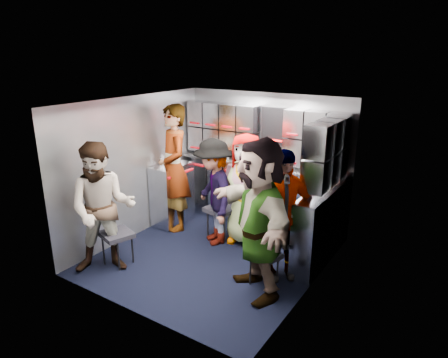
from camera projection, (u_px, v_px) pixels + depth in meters
The scene contains 29 objects.
floor at pixel (214, 256), 5.52m from camera, with size 3.00×3.00×0.00m, color black.
wall_back at pixel (266, 159), 6.40m from camera, with size 2.80×0.04×2.10m, color gray.
wall_left at pixel (136, 167), 5.93m from camera, with size 0.04×3.00×2.10m, color gray.
wall_right at pixel (316, 205), 4.48m from camera, with size 0.04×3.00×2.10m, color gray.
ceiling at pixel (212, 103), 4.88m from camera, with size 2.80×3.00×0.02m, color silver.
cart_bank_back at pixel (259, 195), 6.40m from camera, with size 2.68×0.38×0.99m, color #A1A5B2.
cart_bank_left at pixel (172, 194), 6.44m from camera, with size 0.38×0.76×0.99m, color #A1A5B2.
counter at pixel (260, 164), 6.24m from camera, with size 2.68×0.42×0.03m, color #B9BCC1.
locker_bank_back at pixel (262, 133), 6.14m from camera, with size 2.68×0.28×0.82m, color #A1A5B2.
locker_bank_right at pixel (327, 153), 4.98m from camera, with size 0.28×1.00×0.82m, color #A1A5B2.
right_cabinet at pixel (318, 228), 5.20m from camera, with size 0.28×1.20×1.00m, color #A1A5B2.
coffee_niche at pixel (275, 135), 6.11m from camera, with size 0.46×0.16×0.84m, color black, non-canonical shape.
red_latch_strip at pixel (253, 175), 6.12m from camera, with size 2.60×0.02×0.03m, color #99060F.
jump_seat_near_left at pixel (117, 236), 5.20m from camera, with size 0.48×0.46×0.45m.
jump_seat_mid_left at pixel (221, 211), 5.95m from camera, with size 0.47×0.45×0.48m.
jump_seat_center at pixel (251, 212), 5.99m from camera, with size 0.46×0.45×0.45m.
jump_seat_mid_right at pixel (285, 242), 5.08m from camera, with size 0.38×0.37×0.42m.
jump_seat_near_right at pixel (264, 257), 4.76m from camera, with size 0.42×0.41×0.41m.
attendant_standing at pixel (174, 168), 6.14m from camera, with size 0.72×0.47×1.96m, color black.
attendant_arc_a at pixel (103, 209), 4.92m from camera, with size 0.82×0.64×1.69m, color black.
attendant_arc_b at pixel (214, 192), 5.70m from camera, with size 1.00×0.58×1.55m, color black.
attendant_arc_c at pixel (245, 189), 5.72m from camera, with size 0.79×0.52×1.62m, color black.
attendant_arc_d at pixel (281, 215), 4.80m from camera, with size 0.96×0.40×1.64m, color black.
attendant_arc_e at pixel (259, 218), 4.44m from camera, with size 1.71×0.55×1.85m, color black.
bottle_left at pixel (251, 154), 6.22m from camera, with size 0.07×0.07×0.26m, color white.
bottle_mid at pixel (227, 151), 6.45m from camera, with size 0.07×0.07×0.26m, color white.
bottle_right at pixel (313, 164), 5.70m from camera, with size 0.07×0.07×0.26m, color white.
cup_left at pixel (224, 155), 6.50m from camera, with size 0.07×0.07×0.11m, color #BEB086.
cup_right at pixel (332, 173), 5.57m from camera, with size 0.08×0.08×0.09m, color #BEB086.
Camera 1 is at (2.81, -4.06, 2.70)m, focal length 32.00 mm.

